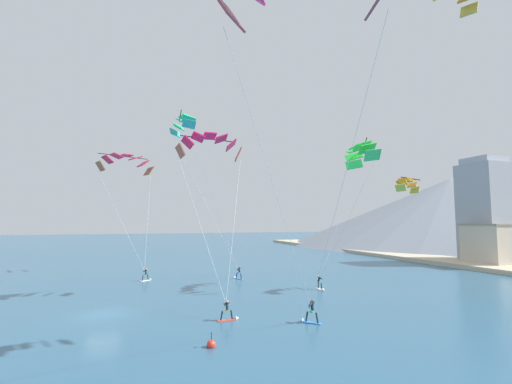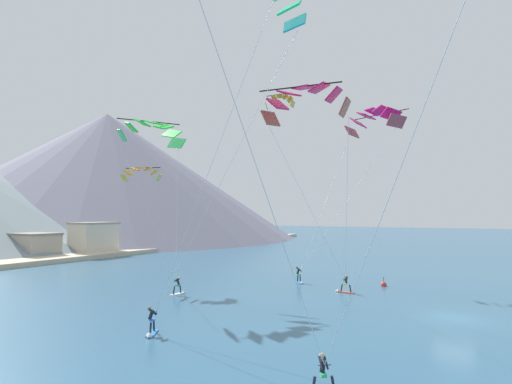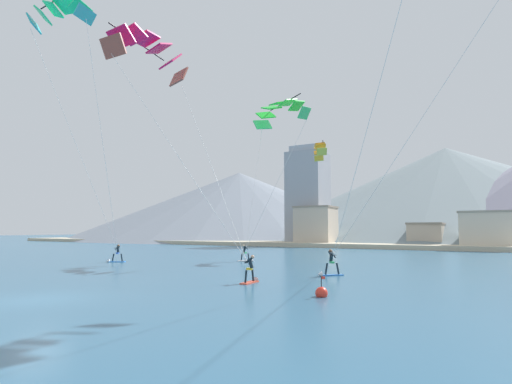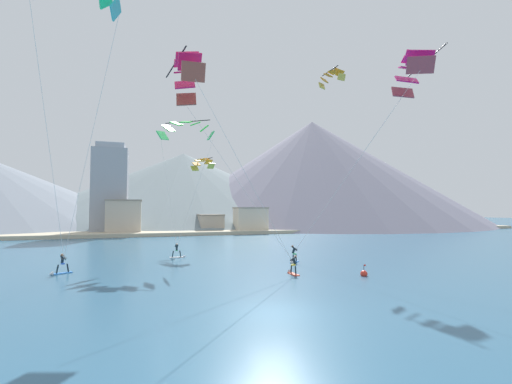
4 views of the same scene
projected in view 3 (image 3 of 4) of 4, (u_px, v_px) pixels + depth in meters
The scene contains 17 objects.
ground_plane at pixel (38, 300), 16.97m from camera, with size 400.00×400.00×0.00m, color #2D5B7A.
kitesurfer_near_lead at pixel (252, 275), 22.44m from camera, with size 0.57×1.75×1.63m.
kitesurfer_near_trail at pixel (247, 256), 37.23m from camera, with size 1.76×0.62×1.66m.
kitesurfer_mid_center at pixel (115, 257), 36.67m from camera, with size 1.70×1.23×1.69m.
kitesurfer_far_right at pixel (329, 267), 25.88m from camera, with size 1.54×1.48×1.76m.
parafoil_kite_near_lead at pixel (147, 50), 28.26m from camera, with size 9.91×7.00×15.52m.
parafoil_kite_near_trail at pixel (281, 111), 42.14m from camera, with size 7.08×6.97×15.35m.
parafoil_kite_mid_center at pixel (62, 14), 30.81m from camera, with size 5.59×9.18×19.33m.
parafoil_kite_distant_high_outer at pixel (320, 149), 44.01m from camera, with size 2.89×4.52×1.61m.
race_marker_buoy at pixel (321, 293), 17.71m from camera, with size 0.56×0.56×1.02m.
shoreline_strip at pixel (372, 246), 65.74m from camera, with size 180.00×10.00×0.70m, color beige.
shore_building_harbour_front at pixel (316, 226), 73.06m from camera, with size 6.95×5.81×7.23m.
shore_building_promenade_mid at pixel (486, 230), 58.92m from camera, with size 7.29×5.16×5.72m.
shore_building_quay_east at pixel (427, 235), 66.10m from camera, with size 5.42×7.16×4.10m.
highrise_tower at pixel (308, 197), 78.38m from camera, with size 7.00×7.00×19.28m.
mountain_peak_central_summit at pixel (447, 194), 113.12m from camera, with size 118.04×118.04×26.34m.
mountain_peak_east_shoulder at pixel (239, 205), 133.43m from camera, with size 106.56×106.56×22.03m.
Camera 3 is at (16.75, -10.30, 2.97)m, focal length 28.00 mm.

